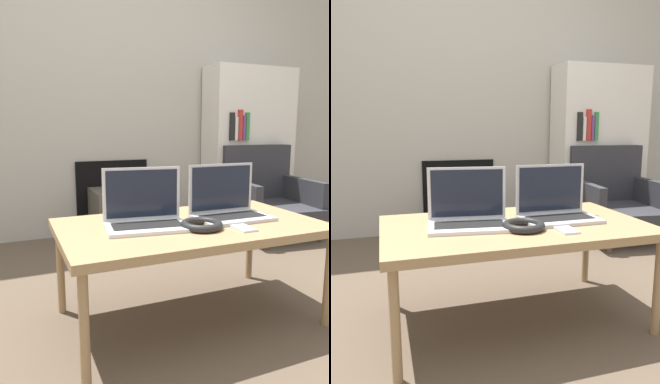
% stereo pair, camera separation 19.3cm
% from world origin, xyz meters
% --- Properties ---
extents(ground_plane, '(14.00, 14.00, 0.00)m').
position_xyz_m(ground_plane, '(0.00, 0.00, 0.00)').
color(ground_plane, brown).
extents(wall_back, '(7.00, 0.08, 2.60)m').
position_xyz_m(wall_back, '(0.00, 1.84, 1.29)').
color(wall_back, '#ADA89E').
rests_on(wall_back, ground_plane).
extents(table, '(1.16, 0.67, 0.46)m').
position_xyz_m(table, '(0.00, 0.22, 0.42)').
color(table, '#9E7A51').
rests_on(table, ground_plane).
extents(laptop_left, '(0.38, 0.27, 0.25)m').
position_xyz_m(laptop_left, '(-0.21, 0.24, 0.52)').
color(laptop_left, silver).
rests_on(laptop_left, table).
extents(laptop_right, '(0.35, 0.22, 0.25)m').
position_xyz_m(laptop_right, '(0.21, 0.24, 0.52)').
color(laptop_right, '#B2B2B7').
rests_on(laptop_right, table).
extents(headphones, '(0.18, 0.18, 0.03)m').
position_xyz_m(headphones, '(0.00, 0.11, 0.48)').
color(headphones, black).
rests_on(headphones, table).
extents(phone, '(0.07, 0.14, 0.01)m').
position_xyz_m(phone, '(0.16, 0.05, 0.46)').
color(phone, silver).
rests_on(phone, table).
extents(tv, '(0.43, 0.43, 0.40)m').
position_xyz_m(tv, '(0.07, 1.58, 0.20)').
color(tv, '#4C473D').
rests_on(tv, ground_plane).
extents(armchair, '(0.71, 0.74, 0.73)m').
position_xyz_m(armchair, '(1.24, 1.28, 0.35)').
color(armchair, '#2D2D33').
rests_on(armchair, ground_plane).
extents(bookshelf, '(0.82, 0.32, 1.41)m').
position_xyz_m(bookshelf, '(1.31, 1.64, 0.71)').
color(bookshelf, silver).
rests_on(bookshelf, ground_plane).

